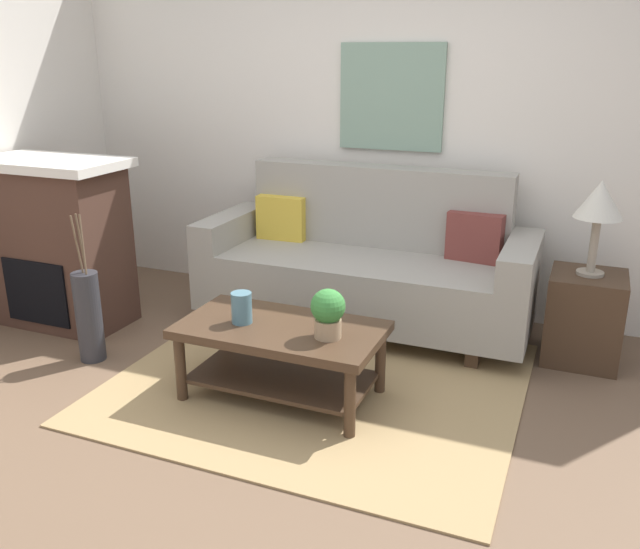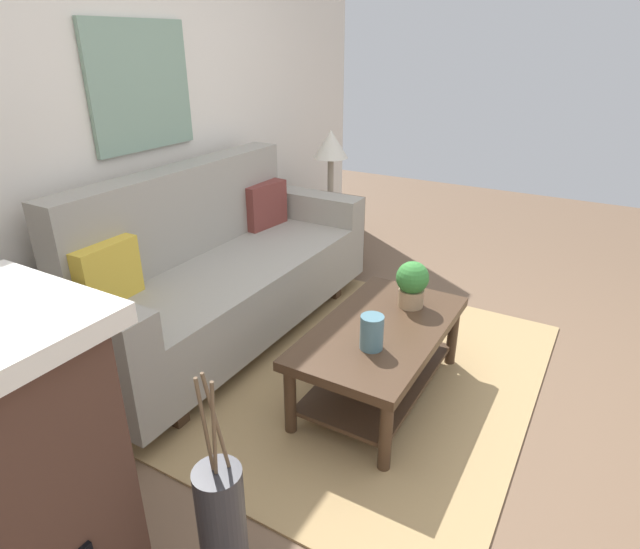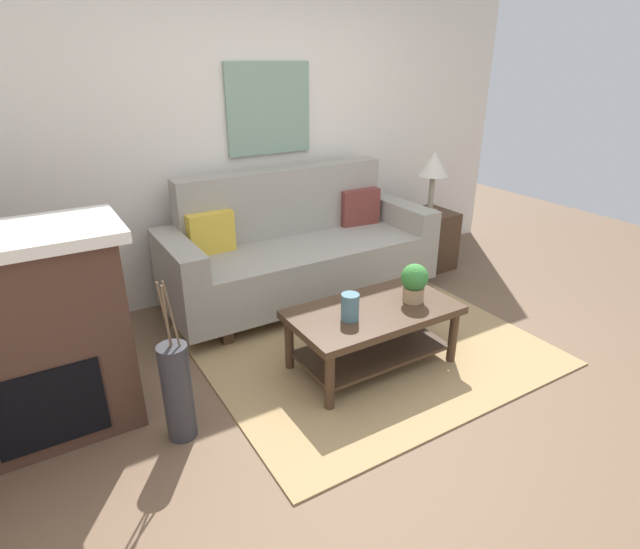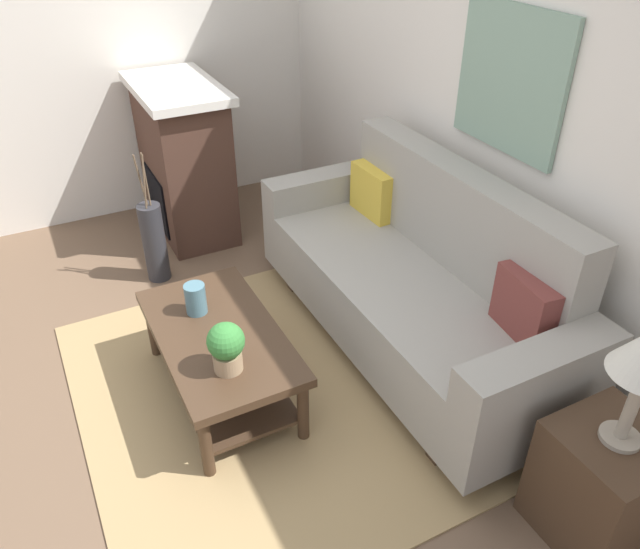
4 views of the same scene
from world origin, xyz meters
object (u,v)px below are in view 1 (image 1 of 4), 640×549
(tabletop_vase, at_px, (242,308))
(couch, at_px, (366,266))
(throw_pillow_mustard, at_px, (282,218))
(floor_vase, at_px, (89,317))
(coffee_table, at_px, (281,345))
(fireplace, at_px, (58,242))
(potted_plant_tabletop, at_px, (328,312))
(table_lamp, at_px, (599,204))
(framed_painting, at_px, (391,97))
(side_table, at_px, (584,318))
(throw_pillow_maroon, at_px, (475,237))

(tabletop_vase, bearing_deg, couch, 75.75)
(throw_pillow_mustard, bearing_deg, floor_vase, -117.94)
(tabletop_vase, distance_m, floor_vase, 1.11)
(coffee_table, xyz_separation_m, tabletop_vase, (-0.21, -0.04, 0.20))
(fireplace, xyz_separation_m, floor_vase, (0.60, -0.43, -0.30))
(potted_plant_tabletop, height_order, table_lamp, table_lamp)
(fireplace, distance_m, framed_painting, 2.52)
(potted_plant_tabletop, bearing_deg, throw_pillow_mustard, 123.93)
(floor_vase, relative_size, framed_painting, 0.76)
(tabletop_vase, xyz_separation_m, fireplace, (-1.68, 0.45, 0.07))
(potted_plant_tabletop, relative_size, fireplace, 0.23)
(throw_pillow_mustard, relative_size, side_table, 0.64)
(couch, xyz_separation_m, tabletop_vase, (-0.31, -1.21, 0.08))
(throw_pillow_mustard, bearing_deg, tabletop_vase, -73.51)
(throw_pillow_maroon, height_order, table_lamp, table_lamp)
(coffee_table, height_order, potted_plant_tabletop, potted_plant_tabletop)
(fireplace, distance_m, floor_vase, 0.79)
(couch, xyz_separation_m, fireplace, (-1.99, -0.76, 0.16))
(throw_pillow_mustard, relative_size, table_lamp, 0.63)
(throw_pillow_maroon, relative_size, table_lamp, 0.63)
(couch, distance_m, tabletop_vase, 1.25)
(throw_pillow_mustard, distance_m, potted_plant_tabletop, 1.62)
(tabletop_vase, xyz_separation_m, potted_plant_tabletop, (0.51, -0.00, 0.06))
(tabletop_vase, relative_size, potted_plant_tabletop, 0.66)
(throw_pillow_maroon, distance_m, coffee_table, 1.56)
(side_table, height_order, table_lamp, table_lamp)
(framed_painting, bearing_deg, potted_plant_tabletop, -83.24)
(potted_plant_tabletop, bearing_deg, side_table, 44.17)
(side_table, xyz_separation_m, fireplace, (-3.41, -0.73, 0.31))
(framed_painting, bearing_deg, fireplace, -148.45)
(side_table, bearing_deg, fireplace, -167.90)
(throw_pillow_mustard, relative_size, tabletop_vase, 2.10)
(tabletop_vase, height_order, table_lamp, table_lamp)
(coffee_table, bearing_deg, couch, 85.46)
(tabletop_vase, bearing_deg, fireplace, 164.99)
(side_table, bearing_deg, floor_vase, -157.62)
(potted_plant_tabletop, distance_m, framed_painting, 1.94)
(coffee_table, xyz_separation_m, framed_painting, (0.09, 1.63, 1.22))
(throw_pillow_maroon, distance_m, framed_painting, 1.15)
(throw_pillow_maroon, relative_size, potted_plant_tabletop, 1.37)
(potted_plant_tabletop, bearing_deg, fireplace, 168.22)
(throw_pillow_mustard, height_order, fireplace, fireplace)
(throw_pillow_mustard, height_order, floor_vase, throw_pillow_mustard)
(couch, distance_m, side_table, 1.43)
(fireplace, bearing_deg, tabletop_vase, -15.01)
(table_lamp, bearing_deg, throw_pillow_mustard, 175.97)
(coffee_table, relative_size, floor_vase, 1.93)
(floor_vase, bearing_deg, side_table, 22.38)
(tabletop_vase, distance_m, side_table, 2.11)
(throw_pillow_mustard, xyz_separation_m, table_lamp, (2.12, -0.15, 0.31))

